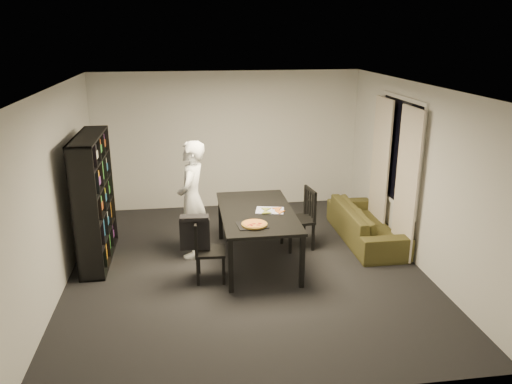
{
  "coord_description": "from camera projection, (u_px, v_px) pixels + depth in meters",
  "views": [
    {
      "loc": [
        -0.79,
        -6.55,
        3.3
      ],
      "look_at": [
        0.19,
        0.31,
        1.05
      ],
      "focal_mm": 35.0,
      "sensor_mm": 36.0,
      "label": 1
    }
  ],
  "objects": [
    {
      "name": "curtain_left",
      "position": [
        407.0,
        184.0,
        7.34
      ],
      "size": [
        0.03,
        0.7,
        2.25
      ],
      "primitive_type": "cube",
      "color": "beige",
      "rests_on": "room"
    },
    {
      "name": "chair_right",
      "position": [
        303.0,
        214.0,
        7.84
      ],
      "size": [
        0.51,
        0.51,
        0.96
      ],
      "rotation": [
        0.0,
        0.0,
        -1.42
      ],
      "color": "black",
      "rests_on": "room"
    },
    {
      "name": "baking_tray",
      "position": [
        252.0,
        225.0,
        6.73
      ],
      "size": [
        0.43,
        0.36,
        0.01
      ],
      "primitive_type": "cube",
      "rotation": [
        0.0,
        0.0,
        0.1
      ],
      "color": "black",
      "rests_on": "dining_table"
    },
    {
      "name": "curtain_right",
      "position": [
        380.0,
        166.0,
        8.31
      ],
      "size": [
        0.03,
        0.7,
        2.25
      ],
      "primitive_type": "cube",
      "color": "beige",
      "rests_on": "room"
    },
    {
      "name": "pizza_slices",
      "position": [
        272.0,
        210.0,
        7.24
      ],
      "size": [
        0.4,
        0.35,
        0.01
      ],
      "primitive_type": null,
      "rotation": [
        0.0,
        0.0,
        -0.11
      ],
      "color": "gold",
      "rests_on": "dining_table"
    },
    {
      "name": "room",
      "position": [
        246.0,
        182.0,
        6.89
      ],
      "size": [
        5.01,
        5.51,
        2.61
      ],
      "color": "black",
      "rests_on": "ground"
    },
    {
      "name": "dining_table",
      "position": [
        257.0,
        215.0,
        7.29
      ],
      "size": [
        1.06,
        1.9,
        0.79
      ],
      "color": "black",
      "rests_on": "room"
    },
    {
      "name": "window_frame",
      "position": [
        399.0,
        152.0,
        7.73
      ],
      "size": [
        0.03,
        1.52,
        1.72
      ],
      "primitive_type": "cube",
      "color": "white",
      "rests_on": "room"
    },
    {
      "name": "pepperoni_pizza",
      "position": [
        254.0,
        224.0,
        6.7
      ],
      "size": [
        0.35,
        0.35,
        0.03
      ],
      "rotation": [
        0.0,
        0.0,
        -0.23
      ],
      "color": "olive",
      "rests_on": "dining_table"
    },
    {
      "name": "draped_jacket",
      "position": [
        195.0,
        231.0,
        6.72
      ],
      "size": [
        0.41,
        0.19,
        0.48
      ],
      "rotation": [
        0.0,
        0.0,
        1.51
      ],
      "color": "black",
      "rests_on": "chair_left"
    },
    {
      "name": "bookshelf",
      "position": [
        94.0,
        199.0,
        7.27
      ],
      "size": [
        0.35,
        1.5,
        1.9
      ],
      "primitive_type": "cube",
      "color": "black",
      "rests_on": "room"
    },
    {
      "name": "kitchen_towel",
      "position": [
        270.0,
        210.0,
        7.28
      ],
      "size": [
        0.46,
        0.38,
        0.01
      ],
      "primitive_type": "cube",
      "rotation": [
        0.0,
        0.0,
        -0.23
      ],
      "color": "white",
      "rests_on": "dining_table"
    },
    {
      "name": "sofa",
      "position": [
        366.0,
        223.0,
        8.16
      ],
      "size": [
        0.77,
        1.97,
        0.57
      ],
      "primitive_type": "imported",
      "rotation": [
        0.0,
        0.0,
        1.57
      ],
      "color": "#3B3917",
      "rests_on": "room"
    },
    {
      "name": "chair_left",
      "position": [
        204.0,
        246.0,
        6.79
      ],
      "size": [
        0.43,
        0.43,
        0.87
      ],
      "rotation": [
        0.0,
        0.0,
        1.51
      ],
      "color": "black",
      "rests_on": "room"
    },
    {
      "name": "window_pane",
      "position": [
        400.0,
        152.0,
        7.73
      ],
      "size": [
        0.02,
        1.4,
        1.6
      ],
      "primitive_type": "cube",
      "color": "black",
      "rests_on": "room"
    },
    {
      "name": "person",
      "position": [
        192.0,
        200.0,
        7.45
      ],
      "size": [
        0.59,
        0.74,
        1.78
      ],
      "primitive_type": "imported",
      "rotation": [
        0.0,
        0.0,
        -1.84
      ],
      "color": "white",
      "rests_on": "room"
    }
  ]
}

